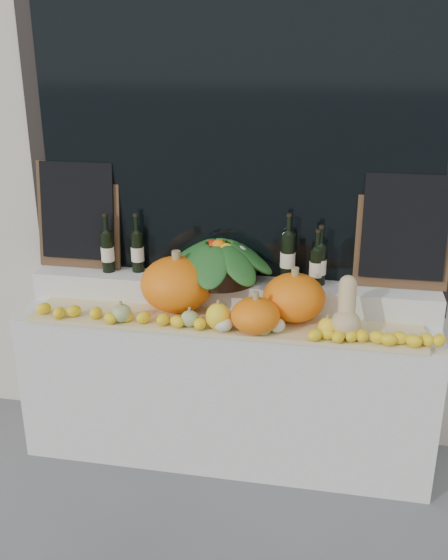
# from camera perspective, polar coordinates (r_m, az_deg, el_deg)

# --- Properties ---
(storefront_facade) EXTENTS (7.00, 0.94, 4.50)m
(storefront_facade) POSITION_cam_1_polar(r_m,az_deg,el_deg) (3.86, 2.33, 20.20)
(storefront_facade) COLOR beige
(storefront_facade) RESTS_ON ground
(display_sill) EXTENTS (2.30, 0.55, 0.88)m
(display_sill) POSITION_cam_1_polar(r_m,az_deg,el_deg) (3.65, 0.22, -9.60)
(display_sill) COLOR silver
(display_sill) RESTS_ON ground
(rear_tier) EXTENTS (2.30, 0.25, 0.16)m
(rear_tier) POSITION_cam_1_polar(r_m,az_deg,el_deg) (3.55, 0.67, -1.14)
(rear_tier) COLOR silver
(rear_tier) RESTS_ON display_sill
(straw_bedding) EXTENTS (2.10, 0.32, 0.02)m
(straw_bedding) POSITION_cam_1_polar(r_m,az_deg,el_deg) (3.33, -0.16, -3.96)
(straw_bedding) COLOR tan
(straw_bedding) RESTS_ON display_sill
(pumpkin_left) EXTENTS (0.51, 0.51, 0.30)m
(pumpkin_left) POSITION_cam_1_polar(r_m,az_deg,el_deg) (3.42, -4.32, -0.37)
(pumpkin_left) COLOR orange
(pumpkin_left) RESTS_ON straw_bedding
(pumpkin_right) EXTENTS (0.43, 0.43, 0.25)m
(pumpkin_right) POSITION_cam_1_polar(r_m,az_deg,el_deg) (3.31, 6.42, -1.60)
(pumpkin_right) COLOR orange
(pumpkin_right) RESTS_ON straw_bedding
(pumpkin_center) EXTENTS (0.26, 0.26, 0.18)m
(pumpkin_center) POSITION_cam_1_polar(r_m,az_deg,el_deg) (3.17, 2.90, -3.27)
(pumpkin_center) COLOR orange
(pumpkin_center) RESTS_ON straw_bedding
(butternut_squash) EXTENTS (0.15, 0.21, 0.29)m
(butternut_squash) POSITION_cam_1_polar(r_m,az_deg,el_deg) (3.19, 11.11, -2.92)
(butternut_squash) COLOR tan
(butternut_squash) RESTS_ON straw_bedding
(decorative_gourds) EXTENTS (1.18, 0.14, 0.16)m
(decorative_gourds) POSITION_cam_1_polar(r_m,az_deg,el_deg) (3.21, -0.07, -3.68)
(decorative_gourds) COLOR #3D7021
(decorative_gourds) RESTS_ON straw_bedding
(lemon_heap) EXTENTS (2.20, 0.16, 0.06)m
(lemon_heap) POSITION_cam_1_polar(r_m,az_deg,el_deg) (3.22, -0.53, -4.06)
(lemon_heap) COLOR yellow
(lemon_heap) RESTS_ON straw_bedding
(produce_bowl) EXTENTS (0.65, 0.65, 0.25)m
(produce_bowl) POSITION_cam_1_polar(r_m,az_deg,el_deg) (3.48, -0.47, 1.88)
(produce_bowl) COLOR black
(produce_bowl) RESTS_ON rear_tier
(wine_bottle_far_left) EXTENTS (0.08, 0.08, 0.35)m
(wine_bottle_far_left) POSITION_cam_1_polar(r_m,az_deg,el_deg) (3.67, -10.60, 2.60)
(wine_bottle_far_left) COLOR black
(wine_bottle_far_left) RESTS_ON rear_tier
(wine_bottle_near_left) EXTENTS (0.08, 0.08, 0.35)m
(wine_bottle_near_left) POSITION_cam_1_polar(r_m,az_deg,el_deg) (3.65, -7.92, 2.62)
(wine_bottle_near_left) COLOR black
(wine_bottle_near_left) RESTS_ON rear_tier
(wine_bottle_tall) EXTENTS (0.08, 0.08, 0.39)m
(wine_bottle_tall) POSITION_cam_1_polar(r_m,az_deg,el_deg) (3.47, 5.85, 2.11)
(wine_bottle_tall) COLOR black
(wine_bottle_tall) RESTS_ON rear_tier
(wine_bottle_near_right) EXTENTS (0.08, 0.08, 0.34)m
(wine_bottle_near_right) POSITION_cam_1_polar(r_m,az_deg,el_deg) (3.46, 8.72, 1.46)
(wine_bottle_near_right) COLOR black
(wine_bottle_near_right) RESTS_ON rear_tier
(wine_bottle_far_right) EXTENTS (0.08, 0.08, 0.32)m
(wine_bottle_far_right) POSITION_cam_1_polar(r_m,az_deg,el_deg) (3.45, 8.44, 1.25)
(wine_bottle_far_right) COLOR black
(wine_bottle_far_right) RESTS_ON rear_tier
(chalkboard_left) EXTENTS (0.50, 0.10, 0.62)m
(chalkboard_left) POSITION_cam_1_polar(r_m,az_deg,el_deg) (3.74, -13.21, 5.96)
(chalkboard_left) COLOR #4C331E
(chalkboard_left) RESTS_ON rear_tier
(chalkboard_right) EXTENTS (0.50, 0.10, 0.62)m
(chalkboard_right) POSITION_cam_1_polar(r_m,az_deg,el_deg) (3.45, 16.14, 4.44)
(chalkboard_right) COLOR #4C331E
(chalkboard_right) RESTS_ON rear_tier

